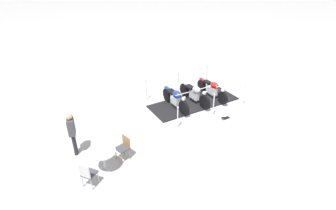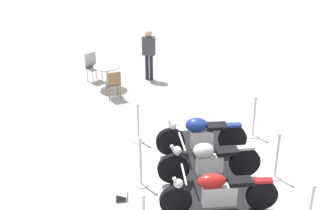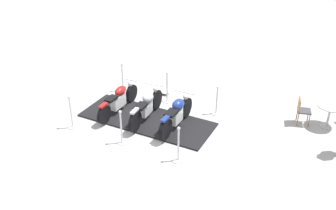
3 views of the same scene
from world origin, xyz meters
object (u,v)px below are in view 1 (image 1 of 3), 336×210
object	(u,v)px
motorcycle_navy	(176,99)
motorcycle_chrome	(195,93)
stanchion_left_mid	(178,84)
stanchion_right_mid	(213,109)
cafe_chair_across_table	(87,173)
stanchion_right_rear	(244,100)
cafe_chair_near_table	(124,146)
stanchion_right_front	(178,122)
cafe_table	(103,156)
stanchion_left_rear	(207,78)
bystander_person	(72,130)
info_placard	(226,117)
motorcycle_maroon	(212,89)
stanchion_left_front	(146,94)

from	to	relation	value
motorcycle_navy	motorcycle_chrome	xyz separation A→B (m)	(-1.02, -0.32, -0.01)
stanchion_left_mid	stanchion_right_mid	bearing A→B (deg)	107.61
stanchion_right_mid	cafe_chair_across_table	world-z (taller)	stanchion_right_mid
stanchion_left_mid	stanchion_right_rear	bearing A→B (deg)	140.19
cafe_chair_near_table	stanchion_right_rear	bearing A→B (deg)	170.98
stanchion_right_front	stanchion_right_rear	world-z (taller)	stanchion_right_rear
stanchion_right_mid	stanchion_left_mid	bearing A→B (deg)	-72.39
motorcycle_chrome	cafe_table	world-z (taller)	motorcycle_chrome
stanchion_left_rear	bystander_person	distance (m)	8.10
info_placard	stanchion_left_mid	bearing A→B (deg)	-83.30
motorcycle_maroon	stanchion_left_mid	size ratio (longest dim) A/B	1.98
stanchion_left_mid	stanchion_left_rear	bearing A→B (deg)	-162.39
motorcycle_maroon	cafe_chair_across_table	bearing A→B (deg)	-69.05
motorcycle_maroon	stanchion_right_front	xyz separation A→B (m)	(2.35, 2.21, -0.20)
motorcycle_chrome	stanchion_left_front	xyz separation A→B (m)	(2.20, -0.85, -0.19)
stanchion_right_front	cafe_table	world-z (taller)	stanchion_right_front
stanchion_right_mid	stanchion_right_front	world-z (taller)	stanchion_right_mid
stanchion_left_front	info_placard	distance (m)	4.00
info_placard	bystander_person	world-z (taller)	bystander_person
motorcycle_navy	motorcycle_chrome	size ratio (longest dim) A/B	0.98
motorcycle_navy	cafe_chair_near_table	xyz separation A→B (m)	(2.60, 2.99, -0.02)
stanchion_left_front	cafe_table	distance (m)	5.06
motorcycle_navy	stanchion_left_rear	bearing A→B (deg)	116.77
motorcycle_chrome	stanchion_right_mid	xyz separation A→B (m)	(-0.42, 1.34, -0.14)
stanchion_left_front	motorcycle_maroon	bearing A→B (deg)	170.59
info_placard	cafe_chair_near_table	size ratio (longest dim) A/B	0.48
cafe_table	cafe_chair_near_table	size ratio (longest dim) A/B	0.96
stanchion_left_mid	stanchion_right_front	xyz separation A→B (m)	(0.88, 3.30, -0.10)
stanchion_right_front	stanchion_left_rear	bearing A→B (deg)	-124.36
stanchion_right_rear	cafe_chair_across_table	xyz separation A→B (m)	(6.97, 3.64, 0.20)
motorcycle_maroon	cafe_chair_across_table	xyz separation A→B (m)	(5.81, 4.73, 0.03)
stanchion_right_mid	info_placard	bearing A→B (deg)	150.02
motorcycle_chrome	bystander_person	distance (m)	5.96
stanchion_left_mid	cafe_chair_across_table	size ratio (longest dim) A/B	1.18
stanchion_left_mid	bystander_person	distance (m)	6.37
motorcycle_navy	stanchion_right_rear	size ratio (longest dim) A/B	1.85
motorcycle_navy	info_placard	xyz separation A→B (m)	(-1.94, 1.31, -0.46)
stanchion_left_rear	stanchion_right_rear	xyz separation A→B (m)	(-0.87, 2.75, -0.06)
motorcycle_maroon	stanchion_right_front	size ratio (longest dim) A/B	2.14
info_placard	cafe_chair_across_table	world-z (taller)	cafe_chair_across_table
bystander_person	info_placard	bearing A→B (deg)	6.64
cafe_table	cafe_chair_across_table	xyz separation A→B (m)	(0.49, 0.67, -0.03)
motorcycle_navy	cafe_table	size ratio (longest dim) A/B	2.46
stanchion_left_front	cafe_chair_near_table	bearing A→B (deg)	71.21
stanchion_left_rear	cafe_chair_across_table	world-z (taller)	stanchion_left_rear
cafe_table	motorcycle_navy	bearing A→B (deg)	-133.77
stanchion_right_rear	cafe_chair_across_table	bearing A→B (deg)	27.54
stanchion_right_mid	cafe_chair_near_table	distance (m)	4.50
stanchion_right_front	motorcycle_navy	bearing A→B (deg)	-101.22
stanchion_right_rear	cafe_table	world-z (taller)	stanchion_right_rear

